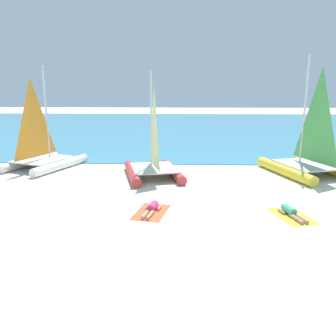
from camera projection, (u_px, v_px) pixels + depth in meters
The scene contains 9 objects.
ground_plane at pixel (172, 168), 20.15m from camera, with size 120.00×120.00×0.00m, color beige.
ocean_water at pixel (177, 127), 40.46m from camera, with size 120.00×40.00×0.05m, color teal.
sailboat_yellow at pixel (308, 158), 18.44m from camera, with size 4.37×5.49×6.25m.
sailboat_white at pixel (43, 154), 19.98m from camera, with size 4.19×5.12×5.76m.
sailboat_red at pixel (153, 162), 17.96m from camera, with size 3.58×4.68×5.43m.
towel_left at pixel (151, 212), 13.05m from camera, with size 1.10×1.90×0.01m, color #EA5933.
sunbather_left at pixel (152, 208), 13.08m from camera, with size 0.69×1.56×0.30m.
towel_right at pixel (292, 216), 12.66m from camera, with size 1.10×1.90×0.01m, color yellow.
sunbather_right at pixel (291, 212), 12.69m from camera, with size 0.76×1.55×0.30m.
Camera 1 is at (0.60, -9.61, 4.62)m, focal length 36.98 mm.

